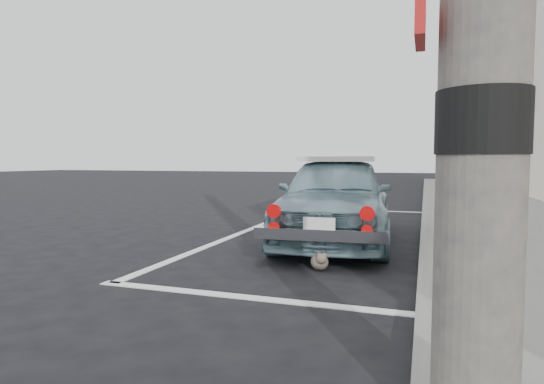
# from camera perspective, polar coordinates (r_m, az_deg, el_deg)

# --- Properties ---
(ground) EXTENTS (80.00, 80.00, 0.00)m
(ground) POSITION_cam_1_polar(r_m,az_deg,el_deg) (4.53, -6.12, -10.76)
(ground) COLOR black
(ground) RESTS_ON ground
(building_far) EXTENTS (3.50, 10.00, 8.00)m
(building_far) POSITION_cam_1_polar(r_m,az_deg,el_deg) (24.56, 29.60, 10.14)
(building_far) COLOR beige
(building_far) RESTS_ON ground
(pline_rear) EXTENTS (3.00, 0.12, 0.01)m
(pline_rear) POSITION_cam_1_polar(r_m,az_deg,el_deg) (3.89, -2.42, -13.14)
(pline_rear) COLOR silver
(pline_rear) RESTS_ON ground
(pline_front) EXTENTS (3.00, 0.12, 0.01)m
(pline_front) POSITION_cam_1_polar(r_m,az_deg,el_deg) (10.62, 11.30, -2.28)
(pline_front) COLOR silver
(pline_front) RESTS_ON ground
(pline_side) EXTENTS (0.12, 7.00, 0.01)m
(pline_side) POSITION_cam_1_polar(r_m,az_deg,el_deg) (7.58, -2.79, -4.71)
(pline_side) COLOR silver
(pline_side) RESTS_ON ground
(retro_coupe) EXTENTS (1.78, 3.76, 1.24)m
(retro_coupe) POSITION_cam_1_polar(r_m,az_deg,el_deg) (6.47, 8.04, -0.70)
(retro_coupe) COLOR #789CA8
(retro_coupe) RESTS_ON ground
(cat) EXTENTS (0.28, 0.40, 0.22)m
(cat) POSITION_cam_1_polar(r_m,az_deg,el_deg) (4.83, 6.01, -8.56)
(cat) COLOR #796B5C
(cat) RESTS_ON ground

